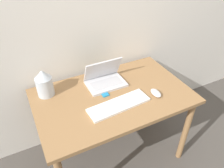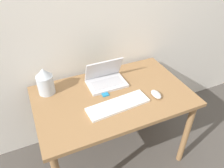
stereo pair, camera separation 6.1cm
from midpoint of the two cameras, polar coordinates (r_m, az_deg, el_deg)
wall_back at (r=1.78m, az=-4.68°, el=19.13°), size 6.00×0.05×2.50m
desk at (r=1.73m, az=1.26°, el=-5.14°), size 1.18×0.74×0.72m
laptop at (r=1.77m, az=-0.69°, el=1.46°), size 0.31×0.21×0.21m
keyboard at (r=1.57m, az=2.72°, el=-5.47°), size 0.47×0.17×0.02m
mouse at (r=1.69m, az=12.47°, el=-2.65°), size 0.06×0.11×0.04m
vase at (r=1.70m, az=-16.12°, el=0.69°), size 0.13×0.13×0.22m
mp3_player at (r=1.68m, az=-0.80°, el=-2.65°), size 0.05×0.06×0.01m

